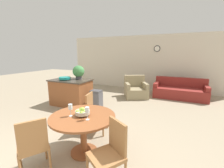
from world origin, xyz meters
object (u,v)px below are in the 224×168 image
(teal_bowl, at_px, (65,78))
(trash_bin, at_px, (96,100))
(wine_glass_left, at_px, (70,107))
(dining_table, at_px, (83,124))
(dining_chair_near_right, at_px, (110,150))
(fruit_bowl, at_px, (83,112))
(wine_glass_right, at_px, (87,110))
(dining_chair_near_left, at_px, (33,144))
(dining_chair_far_side, at_px, (94,111))
(kitchen_island, at_px, (71,92))
(couch, at_px, (180,91))
(armchair, at_px, (136,90))
(potted_plant, at_px, (79,72))

(teal_bowl, height_order, trash_bin, teal_bowl)
(trash_bin, bearing_deg, wine_glass_left, -70.63)
(dining_table, bearing_deg, dining_chair_near_right, -28.10)
(fruit_bowl, relative_size, wine_glass_right, 1.17)
(dining_chair_near_left, xyz_separation_m, dining_chair_far_side, (0.15, 1.49, 0.00))
(kitchen_island, relative_size, couch, 0.67)
(kitchen_island, xyz_separation_m, trash_bin, (1.02, 0.00, -0.15))
(trash_bin, bearing_deg, dining_table, -65.62)
(dining_chair_far_side, bearing_deg, armchair, 166.37)
(dining_table, bearing_deg, wine_glass_right, -31.88)
(dining_table, relative_size, kitchen_island, 0.84)
(dining_table, relative_size, dining_chair_near_right, 1.27)
(dining_chair_near_right, xyz_separation_m, fruit_bowl, (-0.71, 0.38, 0.30))
(fruit_bowl, bearing_deg, kitchen_island, 133.47)
(wine_glass_left, distance_m, armchair, 4.10)
(dining_chair_near_left, distance_m, dining_chair_near_right, 1.15)
(couch, bearing_deg, kitchen_island, -143.75)
(armchair, bearing_deg, trash_bin, -140.78)
(wine_glass_right, relative_size, couch, 0.11)
(dining_chair_far_side, xyz_separation_m, kitchen_island, (-1.73, 1.29, -0.04))
(fruit_bowl, xyz_separation_m, armchair, (-0.13, 3.96, -0.50))
(fruit_bowl, bearing_deg, couch, 71.15)
(couch, bearing_deg, armchair, -158.41)
(wine_glass_right, height_order, couch, wine_glass_right)
(potted_plant, bearing_deg, fruit_bowl, -52.29)
(kitchen_island, xyz_separation_m, armchair, (1.84, 1.88, -0.16))
(wine_glass_left, relative_size, kitchen_island, 0.16)
(wine_glass_right, distance_m, armchair, 4.12)
(dining_table, relative_size, couch, 0.57)
(couch, bearing_deg, dining_table, -108.28)
(dining_chair_near_left, bearing_deg, potted_plant, 58.13)
(dining_chair_near_left, bearing_deg, fruit_bowl, 5.12)
(dining_table, relative_size, dining_chair_far_side, 1.27)
(wine_glass_right, bearing_deg, potted_plant, 129.02)
(dining_chair_near_left, distance_m, potted_plant, 3.37)
(dining_chair_far_side, height_order, couch, dining_chair_far_side)
(trash_bin, relative_size, armchair, 0.53)
(dining_chair_far_side, distance_m, wine_glass_left, 0.97)
(dining_table, distance_m, couch, 4.88)
(wine_glass_right, height_order, potted_plant, potted_plant)
(dining_chair_near_right, distance_m, fruit_bowl, 0.86)
(kitchen_island, height_order, couch, kitchen_island)
(armchair, bearing_deg, dining_chair_far_side, -119.38)
(dining_chair_near_left, height_order, fruit_bowl, dining_chair_near_left)
(fruit_bowl, relative_size, potted_plant, 0.53)
(fruit_bowl, height_order, wine_glass_right, wine_glass_right)
(dining_chair_far_side, bearing_deg, dining_table, 5.28)
(dining_chair_far_side, height_order, fruit_bowl, dining_chair_far_side)
(dining_chair_far_side, bearing_deg, potted_plant, -146.22)
(dining_table, xyz_separation_m, trash_bin, (-0.94, 2.07, -0.26))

